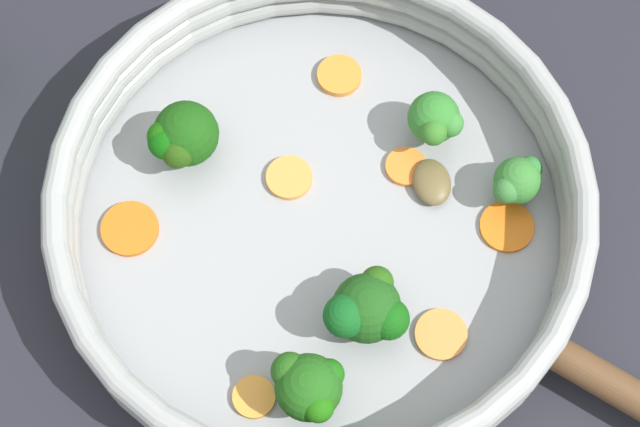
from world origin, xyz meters
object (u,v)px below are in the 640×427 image
object	(u,v)px
carrot_slice_0	(254,397)
mushroom_piece_0	(432,182)
carrot_slice_1	(441,335)
broccoli_floret_0	(435,120)
carrot_slice_3	(507,227)
broccoli_floret_2	(182,137)
broccoli_floret_4	(367,309)
carrot_slice_4	(292,176)
carrot_slice_2	(130,229)
carrot_slice_5	(339,76)
broccoli_floret_3	(517,181)
carrot_slice_6	(405,165)
skillet	(320,225)
broccoli_floret_1	(308,386)

from	to	relation	value
carrot_slice_0	mushroom_piece_0	world-z (taller)	mushroom_piece_0
carrot_slice_1	broccoli_floret_0	xyz separation A→B (m)	(0.12, -0.08, 0.03)
carrot_slice_3	broccoli_floret_2	size ratio (longest dim) A/B	0.74
carrot_slice_3	broccoli_floret_4	size ratio (longest dim) A/B	0.69
carrot_slice_4	broccoli_floret_2	size ratio (longest dim) A/B	0.64
broccoli_floret_4	mushroom_piece_0	world-z (taller)	broccoli_floret_4
carrot_slice_0	carrot_slice_2	world-z (taller)	same
carrot_slice_2	carrot_slice_3	bearing A→B (deg)	-123.60
carrot_slice_5	broccoli_floret_2	bearing A→B (deg)	85.78
carrot_slice_3	broccoli_floret_3	bearing A→B (deg)	-45.44
carrot_slice_4	carrot_slice_5	distance (m)	0.09
carrot_slice_3	broccoli_floret_4	world-z (taller)	broccoli_floret_4
carrot_slice_4	broccoli_floret_0	world-z (taller)	broccoli_floret_0
carrot_slice_5	broccoli_floret_0	bearing A→B (deg)	-160.54
carrot_slice_6	broccoli_floret_3	world-z (taller)	broccoli_floret_3
carrot_slice_0	carrot_slice_1	world-z (taller)	same
carrot_slice_6	broccoli_floret_0	xyz separation A→B (m)	(0.01, -0.03, 0.03)
skillet	broccoli_floret_1	size ratio (longest dim) A/B	6.61
carrot_slice_3	mushroom_piece_0	distance (m)	0.06
carrot_slice_6	broccoli_floret_3	distance (m)	0.08
broccoli_floret_1	broccoli_floret_2	world-z (taller)	broccoli_floret_1
broccoli_floret_1	mushroom_piece_0	xyz separation A→B (m)	(0.08, -0.15, -0.03)
carrot_slice_0	carrot_slice_1	size ratio (longest dim) A/B	0.80
carrot_slice_1	broccoli_floret_1	world-z (taller)	broccoli_floret_1
carrot_slice_5	carrot_slice_6	world-z (taller)	carrot_slice_5
broccoli_floret_1	broccoli_floret_2	distance (m)	0.19
carrot_slice_2	carrot_slice_4	world-z (taller)	same
carrot_slice_0	carrot_slice_6	distance (m)	0.19
carrot_slice_5	broccoli_floret_1	world-z (taller)	broccoli_floret_1
broccoli_floret_2	carrot_slice_3	bearing A→B (deg)	-137.92
skillet	carrot_slice_0	size ratio (longest dim) A/B	12.37
carrot_slice_1	carrot_slice_5	bearing A→B (deg)	-15.23
skillet	mushroom_piece_0	bearing A→B (deg)	-104.78
broccoli_floret_0	broccoli_floret_3	bearing A→B (deg)	-163.11
carrot_slice_6	broccoli_floret_4	world-z (taller)	broccoli_floret_4
skillet	broccoli_floret_0	size ratio (longest dim) A/B	7.65
broccoli_floret_1	carrot_slice_3	bearing A→B (deg)	-83.07
carrot_slice_1	broccoli_floret_3	bearing A→B (deg)	-61.84
carrot_slice_1	broccoli_floret_1	bearing A→B (deg)	81.24
mushroom_piece_0	broccoli_floret_0	bearing A→B (deg)	-36.58
skillet	broccoli_floret_4	size ratio (longest dim) A/B	6.37
carrot_slice_2	mushroom_piece_0	xyz separation A→B (m)	(-0.09, -0.19, 0.00)
broccoli_floret_1	broccoli_floret_3	distance (m)	0.20
skillet	carrot_slice_0	xyz separation A→B (m)	(-0.08, 0.10, 0.01)
mushroom_piece_0	carrot_slice_2	bearing A→B (deg)	65.09
skillet	carrot_slice_4	size ratio (longest dim) A/B	10.64
carrot_slice_3	broccoli_floret_2	bearing A→B (deg)	42.08
broccoli_floret_0	carrot_slice_3	bearing A→B (deg)	-178.54
carrot_slice_5	broccoli_floret_4	distance (m)	0.19
carrot_slice_3	carrot_slice_5	distance (m)	0.16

